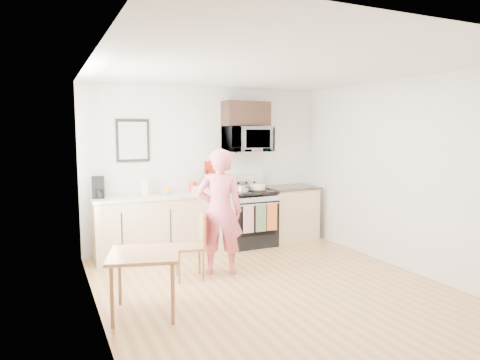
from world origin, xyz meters
name	(u,v)px	position (x,y,z in m)	size (l,w,h in m)	color
floor	(275,290)	(0.00, 0.00, 0.00)	(4.60, 4.60, 0.00)	#A1653E
back_wall	(207,167)	(0.00, 2.30, 1.30)	(4.00, 0.04, 2.60)	silver
front_wall	(445,219)	(0.00, -2.30, 1.30)	(4.00, 0.04, 2.60)	silver
left_wall	(97,193)	(-2.00, 0.00, 1.30)	(0.04, 4.60, 2.60)	silver
right_wall	(404,175)	(2.00, 0.00, 1.30)	(0.04, 4.60, 2.60)	silver
ceiling	(278,68)	(0.00, 0.00, 2.60)	(4.00, 4.60, 0.04)	silver
window	(91,161)	(-1.96, 0.80, 1.55)	(0.06, 1.40, 1.50)	white
cabinet_left	(165,226)	(-0.80, 2.00, 0.45)	(2.10, 0.60, 0.90)	beige
countertop_left	(165,196)	(-0.80, 2.00, 0.92)	(2.14, 0.64, 0.04)	beige
cabinet_right	(290,214)	(1.43, 2.00, 0.45)	(0.84, 0.60, 0.90)	beige
countertop_right	(290,187)	(1.43, 2.00, 0.92)	(0.88, 0.64, 0.04)	black
range	(250,219)	(0.63, 1.98, 0.44)	(0.76, 0.70, 1.16)	black
microwave	(247,139)	(0.63, 2.08, 1.76)	(0.76, 0.51, 0.42)	#BCBCC2
upper_cabinet	(246,114)	(0.63, 2.12, 2.18)	(0.76, 0.35, 0.40)	black
wall_art	(133,141)	(-1.20, 2.28, 1.75)	(0.50, 0.04, 0.65)	black
wall_trivet	(210,167)	(0.05, 2.28, 1.30)	(0.20, 0.02, 0.20)	#B3240F
person	(220,212)	(-0.37, 0.85, 0.83)	(0.61, 0.40, 1.67)	#D43A57
dining_table	(144,260)	(-1.56, -0.02, 0.58)	(0.75, 0.75, 0.65)	brown
chair	(199,236)	(-0.68, 0.80, 0.55)	(0.45, 0.42, 0.85)	brown
knife_block	(208,183)	(-0.04, 2.16, 1.06)	(0.11, 0.15, 0.23)	brown
utensil_crock	(193,182)	(-0.29, 2.17, 1.08)	(0.11, 0.11, 0.34)	#B3240F
fruit_bowl	(166,191)	(-0.76, 2.06, 0.98)	(0.24, 0.24, 0.09)	silver
milk_carton	(144,186)	(-1.10, 2.00, 1.08)	(0.11, 0.11, 0.28)	tan
coffee_maker	(98,188)	(-1.75, 2.06, 1.08)	(0.20, 0.27, 0.30)	black
bread_bag	(202,190)	(-0.25, 1.86, 0.99)	(0.30, 0.14, 0.11)	tan
cake	(258,187)	(0.73, 1.88, 0.97)	(0.30, 0.30, 0.10)	black
kettle	(230,183)	(0.35, 2.15, 1.03)	(0.19, 0.19, 0.24)	silver
pot	(242,189)	(0.42, 1.81, 0.98)	(0.20, 0.34, 0.10)	#BCBCC2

